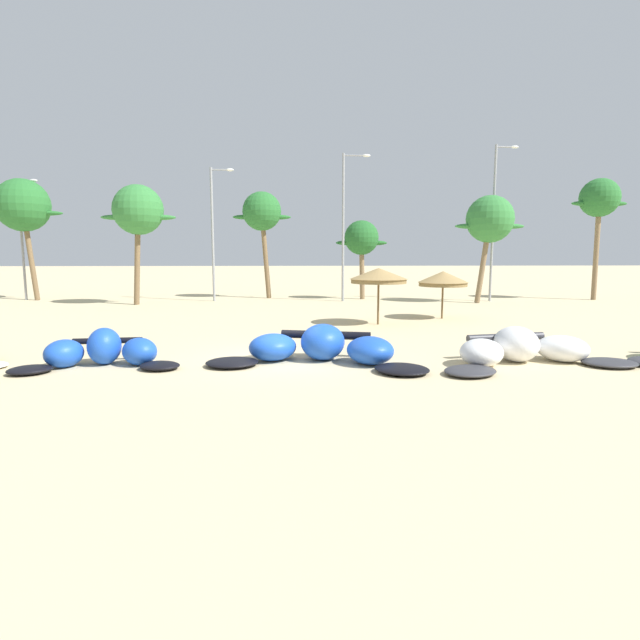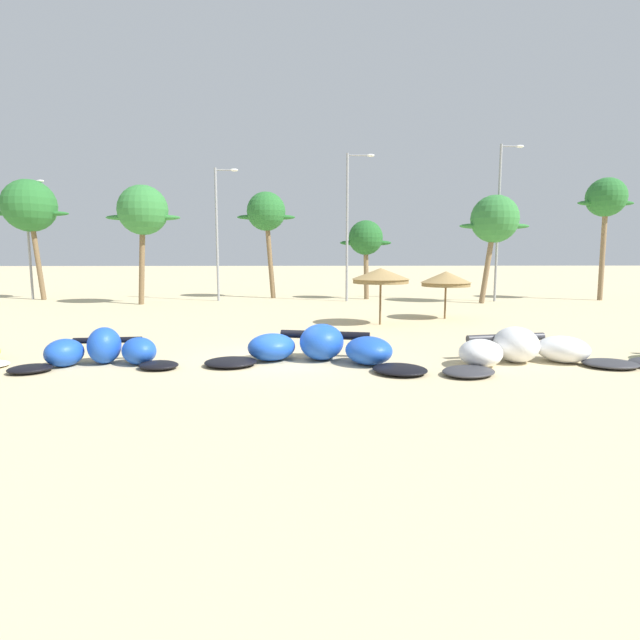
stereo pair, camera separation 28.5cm
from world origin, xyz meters
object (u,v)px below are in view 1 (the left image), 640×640
(beach_umbrella_near_van, at_px, (379,276))
(lamppost_east_center, at_px, (345,220))
(beach_umbrella_middle, at_px, (443,279))
(lamppost_west, at_px, (23,233))
(kite_center, at_px, (522,350))
(kite_left, at_px, (102,352))
(palm_right_of_gap, at_px, (599,200))
(palm_left, at_px, (138,211))
(palm_leftmost, at_px, (23,206))
(palm_center_right, at_px, (490,220))
(lamppost_east, at_px, (495,217))
(palm_left_of_gap, at_px, (262,213))
(palm_center_left, at_px, (361,239))
(kite_left_of_center, at_px, (321,348))
(lamppost_west_center, at_px, (214,228))

(beach_umbrella_near_van, relative_size, lamppost_east_center, 0.27)
(lamppost_east_center, bearing_deg, beach_umbrella_middle, -67.67)
(beach_umbrella_near_van, distance_m, lamppost_west, 28.12)
(kite_center, bearing_deg, kite_left, 178.79)
(beach_umbrella_middle, relative_size, palm_right_of_gap, 0.30)
(palm_left, bearing_deg, kite_center, -48.11)
(palm_right_of_gap, bearing_deg, palm_leftmost, 177.60)
(beach_umbrella_near_van, bearing_deg, lamppost_east_center, 91.99)
(beach_umbrella_near_van, height_order, palm_leftmost, palm_leftmost)
(palm_center_right, distance_m, lamppost_east, 1.60)
(lamppost_east_center, bearing_deg, palm_right_of_gap, 0.60)
(palm_left_of_gap, bearing_deg, kite_center, -68.34)
(palm_center_left, bearing_deg, palm_left_of_gap, 171.22)
(palm_center_right, height_order, lamppost_west, lamppost_west)
(palm_right_of_gap, bearing_deg, beach_umbrella_near_van, -145.67)
(kite_left, height_order, lamppost_east, lamppost_east)
(palm_right_of_gap, relative_size, lamppost_east_center, 0.85)
(kite_left, bearing_deg, kite_left_of_center, 2.09)
(palm_right_of_gap, height_order, lamppost_east, lamppost_east)
(palm_center_left, relative_size, lamppost_east_center, 0.57)
(beach_umbrella_middle, height_order, lamppost_east_center, lamppost_east_center)
(palm_center_right, height_order, lamppost_west_center, lamppost_west_center)
(beach_umbrella_middle, xyz_separation_m, palm_center_right, (5.59, 8.36, 3.58))
(palm_left, height_order, lamppost_east, lamppost_east)
(palm_left, xyz_separation_m, palm_center_left, (15.31, 3.49, -1.69))
(palm_left, distance_m, lamppost_east, 24.57)
(beach_umbrella_middle, xyz_separation_m, lamppost_west_center, (-13.49, 10.66, 3.13))
(palm_left, bearing_deg, lamppost_east_center, 7.44)
(palm_right_of_gap, xyz_separation_m, lamppost_west_center, (-27.91, 0.31, -2.05))
(kite_left, height_order, kite_center, kite_left)
(beach_umbrella_near_van, relative_size, palm_right_of_gap, 0.32)
(palm_leftmost, distance_m, palm_center_right, 33.24)
(kite_center, height_order, beach_umbrella_near_van, beach_umbrella_near_van)
(palm_right_of_gap, distance_m, lamppost_west, 42.25)
(lamppost_west_center, height_order, lamppost_east, lamppost_east)
(palm_center_left, bearing_deg, beach_umbrella_middle, -76.78)
(palm_left_of_gap, height_order, lamppost_west_center, lamppost_west_center)
(palm_left, relative_size, palm_right_of_gap, 0.90)
(palm_center_left, bearing_deg, kite_center, -84.80)
(kite_left_of_center, height_order, palm_center_left, palm_center_left)
(beach_umbrella_near_van, bearing_deg, beach_umbrella_middle, 28.78)
(beach_umbrella_middle, xyz_separation_m, palm_leftmost, (-27.42, 12.10, 4.72))
(palm_right_of_gap, distance_m, lamppost_east, 8.11)
(palm_center_right, relative_size, lamppost_east, 0.67)
(kite_left_of_center, bearing_deg, palm_center_right, 56.42)
(palm_left_of_gap, height_order, palm_center_left, palm_left_of_gap)
(lamppost_east_center, bearing_deg, kite_center, -80.69)
(lamppost_west_center, bearing_deg, kite_left_of_center, -72.87)
(palm_left_of_gap, xyz_separation_m, lamppost_east, (16.69, -3.31, -0.47))
(kite_left, xyz_separation_m, palm_center_right, (19.22, 19.14, 5.25))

